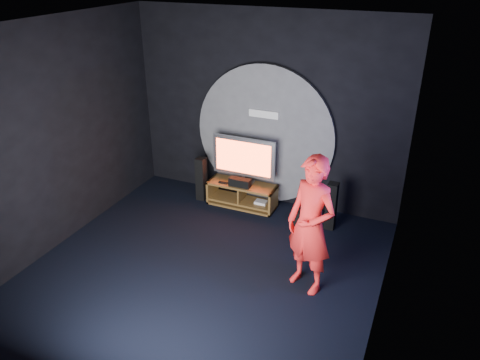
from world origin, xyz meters
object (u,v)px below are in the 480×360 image
object	(u,v)px
tv	(244,159)
subwoofer	(302,218)
media_console	(242,196)
tower_speaker_right	(331,206)
player	(311,226)
tower_speaker_left	(201,179)

from	to	relation	value
tv	subwoofer	xyz separation A→B (m)	(1.23, -0.31, -0.78)
media_console	tower_speaker_right	size ratio (longest dim) A/B	1.51
media_console	subwoofer	size ratio (longest dim) A/B	4.32
media_console	player	world-z (taller)	player
subwoofer	player	world-z (taller)	player
media_console	player	distance (m)	2.65
tv	tower_speaker_right	size ratio (longest dim) A/B	1.40
tower_speaker_left	player	world-z (taller)	player
subwoofer	player	bearing A→B (deg)	-70.86
tv	tower_speaker_right	bearing A→B (deg)	-6.59
media_console	tv	world-z (taller)	tv
tower_speaker_right	player	size ratio (longest dim) A/B	0.42
media_console	player	bearing A→B (deg)	-45.68
media_console	tv	distance (m)	0.74
tower_speaker_right	subwoofer	world-z (taller)	tower_speaker_right
media_console	tower_speaker_left	size ratio (longest dim) A/B	1.51
media_console	subwoofer	bearing A→B (deg)	-11.42
tower_speaker_right	subwoofer	bearing A→B (deg)	-165.95
player	tower_speaker_left	bearing A→B (deg)	169.42
media_console	tower_speaker_right	xyz separation A→B (m)	(1.69, -0.13, 0.23)
subwoofer	tower_speaker_right	bearing A→B (deg)	14.05
tower_speaker_right	subwoofer	size ratio (longest dim) A/B	2.87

